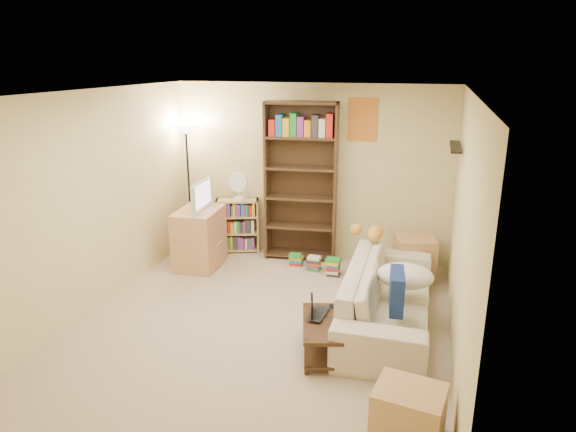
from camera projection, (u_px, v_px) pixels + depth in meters
The scene contains 19 objects.
room at pixel (261, 180), 5.23m from camera, with size 4.50×4.54×2.52m.
sofa at pixel (388, 296), 5.59m from camera, with size 0.90×2.28×0.66m, color beige.
navy_pillow at pixel (397, 291), 5.02m from camera, with size 0.44×0.13×0.39m, color navy.
cream_blanket at pixel (405, 276), 5.53m from camera, with size 0.61×0.44×0.26m, color silver.
tabby_cat at pixel (372, 232), 6.35m from camera, with size 0.52×0.19×0.18m.
coffee_table at pixel (326, 334), 5.04m from camera, with size 0.63×0.89×0.36m.
laptop at pixel (323, 315), 5.10m from camera, with size 0.26×0.37×0.03m, color black.
laptop_screen at pixel (312, 306), 5.08m from camera, with size 0.01×0.27×0.18m, color white.
mug at pixel (341, 331), 4.75m from camera, with size 0.12×0.12×0.08m, color white.
tv_remote at pixel (334, 308), 5.25m from camera, with size 0.04×0.14×0.02m, color black.
tv_stand at pixel (199, 238), 7.17m from camera, with size 0.55×0.77×0.82m, color tan.
television at pixel (197, 196), 6.99m from camera, with size 0.14×0.72×0.41m, color black.
tall_bookshelf at pixel (301, 178), 7.26m from camera, with size 1.05×0.44×2.26m.
short_bookshelf at pixel (238, 225), 7.74m from camera, with size 0.68×0.44×0.81m.
desk_fan at pixel (238, 185), 7.50m from camera, with size 0.29×0.16×0.42m.
floor_lamp at pixel (187, 151), 7.52m from camera, with size 0.32×0.32×1.90m.
side_table at pixel (414, 257), 6.83m from camera, with size 0.50×0.50×0.57m, color tan.
end_cabinet at pixel (408, 414), 3.92m from camera, with size 0.51×0.43×0.43m, color tan.
book_stacks at pixel (325, 266), 7.00m from camera, with size 1.07×0.48×0.24m.
Camera 1 is at (1.66, -4.83, 2.81)m, focal length 32.00 mm.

